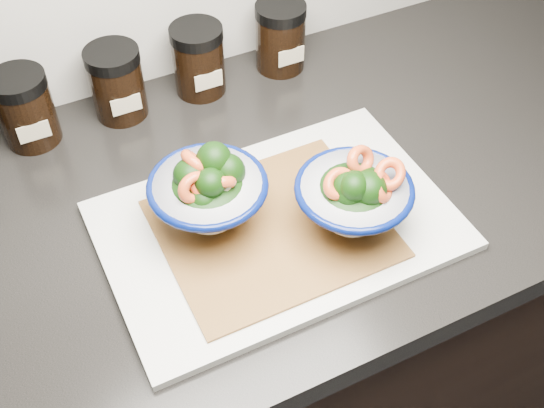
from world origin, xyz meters
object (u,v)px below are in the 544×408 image
spice_jar_b (25,109)px  spice_jar_c (117,83)px  spice_jar_d (198,60)px  spice_jar_e (280,37)px  cutting_board (277,226)px  bowl_left (208,193)px  bowl_right (354,198)px

spice_jar_b → spice_jar_c: same height
spice_jar_c → spice_jar_d: bearing=0.0°
spice_jar_b → spice_jar_e: 0.41m
cutting_board → spice_jar_c: bearing=108.8°
spice_jar_d → spice_jar_c: bearing=180.0°
cutting_board → spice_jar_b: 0.41m
cutting_board → bowl_left: (-0.08, 0.04, 0.06)m
cutting_board → spice_jar_e: (0.17, 0.32, 0.05)m
spice_jar_b → spice_jar_c: size_ratio=1.00×
spice_jar_e → spice_jar_b: bearing=180.0°
bowl_right → cutting_board: bearing=150.8°
cutting_board → bowl_left: size_ratio=2.96×
spice_jar_c → spice_jar_d: same height
cutting_board → spice_jar_b: size_ratio=3.98×
spice_jar_b → spice_jar_e: bearing=0.0°
spice_jar_d → cutting_board: bearing=-94.1°
bowl_left → bowl_right: 0.18m
cutting_board → bowl_right: (0.08, -0.05, 0.06)m
bowl_left → spice_jar_b: bearing=121.0°
cutting_board → spice_jar_b: (-0.24, 0.32, 0.05)m
bowl_left → spice_jar_b: (-0.17, 0.28, -0.01)m
spice_jar_d → spice_jar_e: bearing=0.0°
bowl_left → spice_jar_c: size_ratio=1.35×
spice_jar_d → spice_jar_b: bearing=180.0°
spice_jar_d → spice_jar_e: 0.14m
bowl_left → spice_jar_d: size_ratio=1.35×
cutting_board → spice_jar_b: bearing=127.4°
bowl_right → spice_jar_c: (-0.19, 0.37, -0.01)m
bowl_left → bowl_right: bearing=-28.5°
spice_jar_e → spice_jar_c: bearing=180.0°
spice_jar_c → spice_jar_d: (0.13, 0.00, 0.00)m
bowl_right → spice_jar_e: bowl_right is taller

